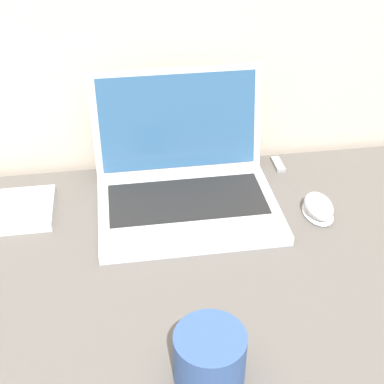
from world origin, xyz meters
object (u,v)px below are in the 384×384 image
object	(u,v)px
laptop	(185,178)
usb_stick	(278,164)
drink_cup	(210,357)
computer_mouse	(318,207)

from	to	relation	value
laptop	usb_stick	xyz separation A→B (m)	(0.24, 0.10, -0.05)
usb_stick	drink_cup	bearing A→B (deg)	-115.60
drink_cup	usb_stick	bearing A→B (deg)	64.40
laptop	usb_stick	size ratio (longest dim) A/B	6.12
usb_stick	computer_mouse	bearing A→B (deg)	-81.92
laptop	usb_stick	distance (m)	0.26
laptop	drink_cup	world-z (taller)	laptop
drink_cup	computer_mouse	size ratio (longest dim) A/B	1.12
usb_stick	laptop	bearing A→B (deg)	-157.09
computer_mouse	drink_cup	bearing A→B (deg)	-129.39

